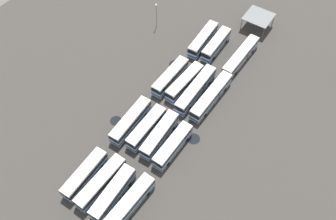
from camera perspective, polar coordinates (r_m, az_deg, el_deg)
ground_plane at (r=83.16m, az=0.62°, el=-0.46°), size 126.43×126.43×0.00m
bus_row0_slot0 at (r=97.06m, az=5.56°, el=11.05°), size 12.69×3.57×3.57m
bus_row0_slot1 at (r=96.09m, az=7.60°, el=10.25°), size 11.71×3.17×3.57m
bus_row0_slot3 at (r=93.97m, az=11.41°, el=8.29°), size 14.84×2.68×3.57m
bus_row1_slot0 at (r=87.55m, az=0.38°, el=5.29°), size 12.23×2.75×3.57m
bus_row1_slot1 at (r=86.49m, az=2.64°, el=4.41°), size 12.30×3.07×3.57m
bus_row1_slot2 at (r=85.22m, az=4.40°, el=3.27°), size 14.90×3.05×3.57m
bus_row1_slot3 at (r=84.33m, az=6.86°, el=2.20°), size 14.83×2.67×3.57m
bus_row2_slot0 at (r=80.05m, az=-5.91°, el=-1.70°), size 12.60×3.27×3.57m
bus_row2_slot1 at (r=78.75m, az=-3.43°, el=-2.81°), size 11.64×2.83×3.57m
bus_row2_slot2 at (r=77.65m, az=-1.35°, el=-3.94°), size 12.08×3.35×3.57m
bus_row2_slot3 at (r=76.24m, az=0.76°, el=-5.65°), size 11.54×2.71×3.57m
bus_row3_slot0 at (r=75.00m, az=-13.02°, el=-9.86°), size 11.60×3.12×3.57m
bus_row3_slot1 at (r=73.57m, az=-10.58°, el=-11.20°), size 12.56×2.75×3.57m
bus_row3_slot2 at (r=72.26m, az=-8.70°, el=-12.87°), size 11.98×3.33×3.57m
bus_row3_slot3 at (r=71.14m, az=-6.00°, el=-14.31°), size 12.22×2.94×3.57m
maintenance_shelter at (r=103.69m, az=14.14°, el=14.08°), size 7.30×7.33×3.79m
lamp_post_by_building at (r=100.85m, az=-1.85°, el=14.87°), size 0.56×0.28×7.29m
puddle_back_corner at (r=82.74m, az=-8.24°, el=-1.70°), size 2.70×2.70×0.01m
puddle_near_shelter at (r=92.78m, az=1.20°, el=7.16°), size 3.39×3.39×0.01m
puddle_between_rows at (r=79.50m, az=4.06°, el=-4.56°), size 2.88×2.88×0.01m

